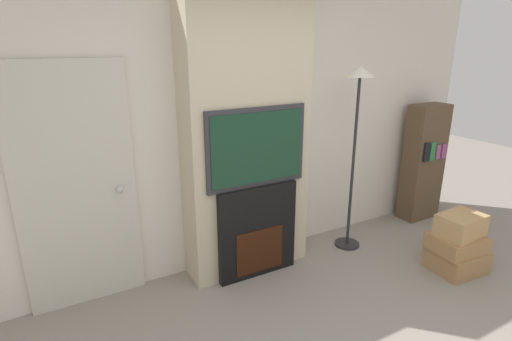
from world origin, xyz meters
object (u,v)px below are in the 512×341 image
at_px(floor_lamp, 357,113).
at_px(bookshelf, 423,163).
at_px(fireplace, 256,231).
at_px(television, 256,147).
at_px(box_stack, 457,245).

relative_size(floor_lamp, bookshelf, 1.34).
distance_m(fireplace, floor_lamp, 1.52).
relative_size(fireplace, floor_lamp, 0.47).
bearing_deg(bookshelf, television, -176.57).
bearing_deg(television, floor_lamp, -0.35).
bearing_deg(floor_lamp, bookshelf, 6.73).
height_order(fireplace, box_stack, fireplace).
height_order(floor_lamp, bookshelf, floor_lamp).
bearing_deg(floor_lamp, box_stack, -57.23).
bearing_deg(box_stack, television, 152.31).
bearing_deg(bookshelf, box_stack, -124.55).
bearing_deg(fireplace, bookshelf, 3.38).
height_order(television, floor_lamp, floor_lamp).
relative_size(floor_lamp, box_stack, 3.26).
height_order(television, box_stack, television).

